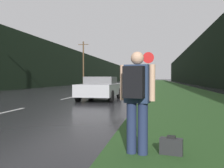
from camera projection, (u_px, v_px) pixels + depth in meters
name	position (u px, v px, depth m)	size (l,w,h in m)	color
grass_verge	(169.00, 86.00, 38.41)	(6.00, 240.00, 0.02)	#26471E
lane_stripe_b	(1.00, 113.00, 8.52)	(0.12, 3.00, 0.01)	silver
lane_stripe_c	(70.00, 98.00, 15.40)	(0.12, 3.00, 0.01)	silver
lane_stripe_d	(97.00, 92.00, 22.27)	(0.12, 3.00, 0.01)	silver
lane_stripe_e	(111.00, 88.00, 29.15)	(0.12, 3.00, 0.01)	silver
lane_stripe_f	(120.00, 86.00, 36.03)	(0.12, 3.00, 0.01)	silver
treeline_far_side	(81.00, 69.00, 51.51)	(2.00, 140.00, 6.60)	black
treeline_near_side	(198.00, 64.00, 47.03)	(2.00, 140.00, 8.31)	black
utility_pole_far	(83.00, 63.00, 40.91)	(1.80, 0.24, 7.57)	#4C3823
stop_sign	(148.00, 71.00, 13.65)	(0.64, 0.07, 2.77)	slate
hitchhiker_with_backpack	(137.00, 96.00, 3.84)	(0.58, 0.46, 1.70)	#1E2847
suitcase	(171.00, 147.00, 3.86)	(0.39, 0.21, 0.33)	#232326
car_passing_near	(100.00, 88.00, 13.79)	(2.01, 4.11, 1.35)	#9E9EA3
delivery_truck	(137.00, 77.00, 97.03)	(2.37, 8.64, 3.45)	black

